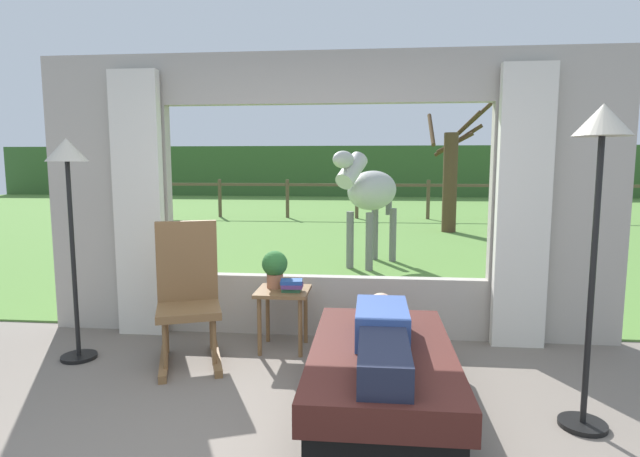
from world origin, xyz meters
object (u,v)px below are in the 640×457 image
potted_plant (275,267)px  recliner_sofa (381,377)px  rocking_chair (188,294)px  horse (370,192)px  book_stack (292,285)px  reclining_person (382,333)px  side_table (283,300)px  floor_lamp_right (600,170)px  floor_lamp_left (68,182)px  pasture_tree (451,174)px

potted_plant → recliner_sofa: bearing=-50.2°
rocking_chair → horse: horse is taller
recliner_sofa → horse: size_ratio=0.96×
horse → book_stack: bearing=106.5°
recliner_sofa → reclining_person: reclining_person is taller
reclining_person → side_table: 1.34m
floor_lamp_right → floor_lamp_left: bearing=168.6°
reclining_person → side_table: (-0.81, 1.06, -0.10)m
side_table → pasture_tree: bearing=72.1°
horse → pasture_tree: 4.55m
floor_lamp_left → pasture_tree: (4.15, 8.19, -0.09)m
side_table → potted_plant: potted_plant is taller
recliner_sofa → floor_lamp_right: bearing=-5.1°
reclining_person → rocking_chair: 1.70m
recliner_sofa → floor_lamp_right: floor_lamp_right is taller
floor_lamp_right → horse: size_ratio=1.08×
potted_plant → horse: horse is taller
book_stack → pasture_tree: size_ratio=0.07×
recliner_sofa → pasture_tree: (1.71, 8.81, 1.13)m
floor_lamp_left → floor_lamp_right: bearing=-11.4°
reclining_person → rocking_chair: rocking_chair is taller
book_stack → floor_lamp_right: size_ratio=0.10×
potted_plant → floor_lamp_left: size_ratio=0.18×
side_table → horse: bearing=78.9°
reclining_person → horse: (-0.10, 4.70, 0.63)m
rocking_chair → side_table: size_ratio=2.15×
recliner_sofa → horse: (-0.10, 4.65, 0.94)m
recliner_sofa → floor_lamp_left: 2.79m
reclining_person → book_stack: reclining_person is taller
rocking_chair → floor_lamp_left: bearing=163.9°
rocking_chair → side_table: rocking_chair is taller
potted_plant → pasture_tree: 8.19m
potted_plant → horse: size_ratio=0.18×
potted_plant → horse: 3.69m
side_table → book_stack: 0.18m
side_table → book_stack: (0.08, -0.06, 0.15)m
recliner_sofa → potted_plant: size_ratio=5.31×
side_table → horse: (0.72, 3.63, 0.73)m
floor_lamp_left → side_table: bearing=13.5°
rocking_chair → recliner_sofa: bearing=-45.0°
rocking_chair → floor_lamp_right: size_ratio=0.59×
recliner_sofa → reclining_person: size_ratio=1.19×
potted_plant → pasture_tree: (2.61, 7.74, 0.64)m
rocking_chair → book_stack: (0.80, 0.26, 0.03)m
recliner_sofa → book_stack: size_ratio=8.80×
side_table → horse: size_ratio=0.29×
reclining_person → pasture_tree: bearing=79.0°
reclining_person → potted_plant: 1.45m
horse → pasture_tree: bearing=-87.3°
floor_lamp_right → recliner_sofa: bearing=174.9°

